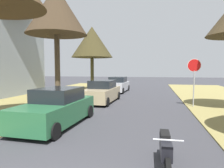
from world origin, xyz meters
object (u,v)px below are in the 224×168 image
Objects in this scene: stop_sign_far at (194,72)px; parked_sedan_green at (57,108)px; parked_sedan_tan at (102,92)px; street_tree_left_mid_b at (56,11)px; parked_motorcycle at (165,150)px; street_tree_left_far at (92,42)px; parked_sedan_silver at (118,85)px.

parked_sedan_green is (-6.45, -5.45, -1.48)m from stop_sign_far.
parked_sedan_green and parked_sedan_tan have the same top height.
parked_motorcycle is (7.24, -8.84, -6.07)m from street_tree_left_mid_b.
parked_sedan_tan is at bearing 113.41° from parked_motorcycle.
street_tree_left_far reaches higher than parked_sedan_green.
street_tree_left_far is 1.57× the size of parked_sedan_green.
parked_motorcycle is (4.35, -3.05, -0.24)m from parked_sedan_green.
stop_sign_far is at bearing -42.24° from street_tree_left_far.
street_tree_left_far is 3.43× the size of parked_motorcycle.
parked_sedan_tan is 6.80m from parked_sedan_silver.
street_tree_left_mid_b is 12.94m from parked_motorcycle.
street_tree_left_mid_b reaches higher than stop_sign_far.
parked_sedan_silver reaches higher than parked_motorcycle.
stop_sign_far is at bearing -50.77° from parked_sedan_silver.
parked_sedan_tan is (-6.12, 0.79, -1.48)m from stop_sign_far.
street_tree_left_mid_b is (-9.34, 0.35, 4.35)m from stop_sign_far.
stop_sign_far is 9.92m from parked_sedan_silver.
parked_sedan_silver is 16.61m from parked_motorcycle.
parked_sedan_tan is (3.22, 0.45, -5.82)m from street_tree_left_mid_b.
street_tree_left_far is 5.60m from parked_sedan_silver.
street_tree_left_far reaches higher than stop_sign_far.
parked_motorcycle is (7.15, -16.89, -4.87)m from street_tree_left_far.
stop_sign_far is 0.42× the size of street_tree_left_far.
stop_sign_far reaches higher than parked_sedan_green.
parked_sedan_tan is at bearing -89.35° from parked_sedan_silver.
street_tree_left_mid_b is 1.18× the size of street_tree_left_far.
stop_sign_far is 8.57m from parked_sedan_green.
street_tree_left_far is 14.86m from parked_sedan_green.
stop_sign_far reaches higher than parked_sedan_tan.
street_tree_left_mid_b is at bearing -172.13° from parked_sedan_tan.
street_tree_left_mid_b is 1.86× the size of parked_sedan_tan.
parked_sedan_tan is 10.13m from parked_motorcycle.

